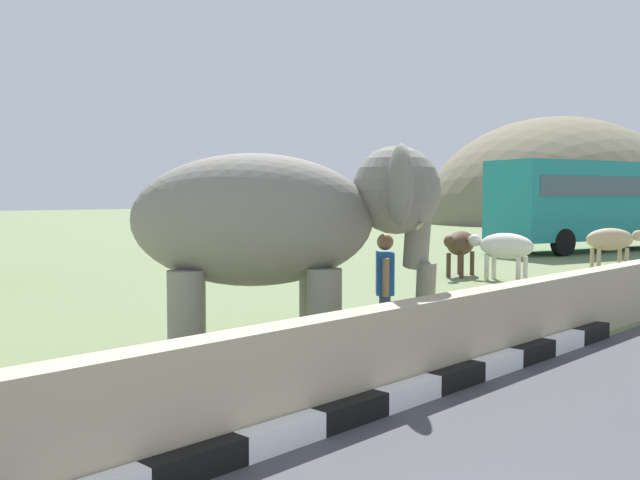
{
  "coord_description": "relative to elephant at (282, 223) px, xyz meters",
  "views": [
    {
      "loc": [
        -3.09,
        -0.69,
        2.16
      ],
      "look_at": [
        3.53,
        5.66,
        1.6
      ],
      "focal_mm": 40.2,
      "sensor_mm": 36.0,
      "label": 1
    }
  ],
  "objects": [
    {
      "name": "barrier_parapet",
      "position": [
        -1.22,
        -2.04,
        -1.32
      ],
      "size": [
        28.0,
        0.36,
        1.0
      ],
      "primitive_type": "cube",
      "color": "tan",
      "rests_on": "ground_plane"
    },
    {
      "name": "elephant",
      "position": [
        0.0,
        0.0,
        0.0
      ],
      "size": [
        3.92,
        3.71,
        2.82
      ],
      "color": "gray",
      "rests_on": "ground_plane"
    },
    {
      "name": "person_handler",
      "position": [
        1.35,
        -0.61,
        -0.9
      ],
      "size": [
        0.55,
        0.5,
        1.66
      ],
      "color": "navy",
      "rests_on": "ground_plane"
    },
    {
      "name": "bus_teal",
      "position": [
        21.74,
        5.07,
        0.26
      ],
      "size": [
        9.79,
        5.09,
        3.5
      ],
      "color": "teal",
      "rests_on": "ground_plane"
    },
    {
      "name": "cow_near",
      "position": [
        10.26,
        3.9,
        -0.95
      ],
      "size": [
        1.93,
        0.94,
        1.23
      ],
      "color": "#473323",
      "rests_on": "ground_plane"
    },
    {
      "name": "cow_mid",
      "position": [
        10.17,
        2.52,
        -0.95
      ],
      "size": [
        0.61,
        1.88,
        1.23
      ],
      "color": "beige",
      "rests_on": "ground_plane"
    },
    {
      "name": "cow_far",
      "position": [
        14.89,
        1.66,
        -0.95
      ],
      "size": [
        1.77,
        1.46,
        1.23
      ],
      "color": "tan",
      "rests_on": "ground_plane"
    },
    {
      "name": "hill_east",
      "position": [
        51.78,
        20.78,
        -1.82
      ],
      "size": [
        26.57,
        21.25,
        17.74
      ],
      "color": "#6E6852",
      "rests_on": "ground_plane"
    }
  ]
}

